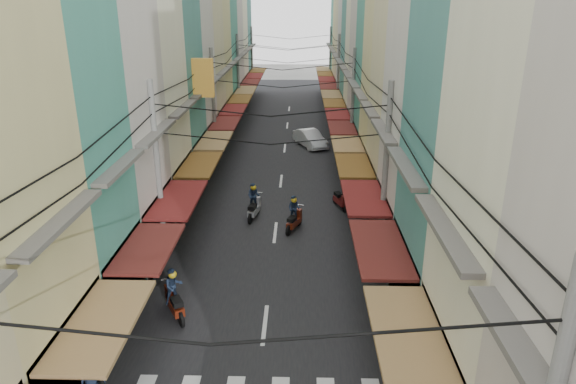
% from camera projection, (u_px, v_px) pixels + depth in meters
% --- Properties ---
extents(ground, '(160.00, 160.00, 0.00)m').
position_uv_depth(ground, '(268.00, 296.00, 20.74)').
color(ground, '#61615D').
rests_on(ground, ground).
extents(road, '(10.00, 80.00, 0.02)m').
position_uv_depth(road, '(284.00, 155.00, 39.46)').
color(road, black).
rests_on(road, ground).
extents(sidewalk_left, '(3.00, 80.00, 0.06)m').
position_uv_depth(sidewalk_left, '(200.00, 154.00, 39.60)').
color(sidewalk_left, gray).
rests_on(sidewalk_left, ground).
extents(sidewalk_right, '(3.00, 80.00, 0.06)m').
position_uv_depth(sidewalk_right, '(369.00, 156.00, 39.30)').
color(sidewalk_right, gray).
rests_on(sidewalk_right, ground).
extents(building_row_left, '(7.80, 67.67, 23.70)m').
position_uv_depth(building_row_left, '(159.00, 24.00, 32.99)').
color(building_row_left, beige).
rests_on(building_row_left, ground).
extents(building_row_right, '(7.80, 68.98, 22.59)m').
position_uv_depth(building_row_right, '(406.00, 30.00, 32.65)').
color(building_row_right, teal).
rests_on(building_row_right, ground).
extents(utility_poles, '(10.20, 66.13, 8.20)m').
position_uv_depth(utility_poles, '(281.00, 78.00, 32.48)').
color(utility_poles, slate).
rests_on(utility_poles, ground).
extents(white_car, '(5.11, 3.63, 1.68)m').
position_uv_depth(white_car, '(310.00, 146.00, 41.88)').
color(white_car, silver).
rests_on(white_car, ground).
extents(bicycle, '(1.77, 0.95, 1.16)m').
position_uv_depth(bicycle, '(436.00, 314.00, 19.53)').
color(bicycle, black).
rests_on(bicycle, ground).
extents(moving_scooters, '(7.42, 12.91, 2.01)m').
position_uv_depth(moving_scooters, '(258.00, 232.00, 25.00)').
color(moving_scooters, black).
rests_on(moving_scooters, ground).
extents(parked_scooters, '(12.92, 12.81, 1.00)m').
position_uv_depth(parked_scooters, '(393.00, 367.00, 15.99)').
color(parked_scooters, black).
rests_on(parked_scooters, ground).
extents(pedestrians, '(12.15, 24.96, 2.21)m').
position_uv_depth(pedestrians, '(164.00, 258.00, 21.64)').
color(pedestrians, black).
rests_on(pedestrians, ground).
extents(market_umbrella, '(2.21, 2.21, 2.33)m').
position_uv_depth(market_umbrella, '(462.00, 360.00, 13.90)').
color(market_umbrella, '#B2B2B7').
rests_on(market_umbrella, ground).
extents(traffic_sign, '(0.10, 0.59, 2.67)m').
position_uv_depth(traffic_sign, '(417.00, 332.00, 15.31)').
color(traffic_sign, slate).
rests_on(traffic_sign, ground).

